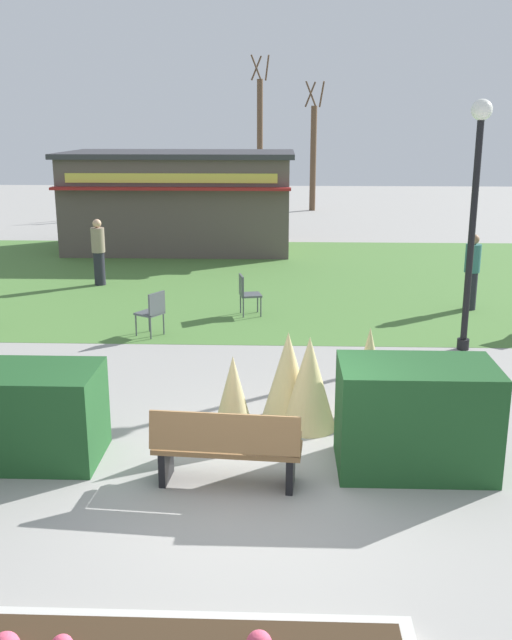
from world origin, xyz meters
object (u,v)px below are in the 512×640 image
Objects in this scene: tree_right_bg at (313,155)px; food_kiosk at (181,200)px; cafe_chair_east at (246,291)px; park_bench at (227,448)px; person_strolling at (472,272)px; cafe_chair_west at (153,310)px; lamppost_mid at (475,198)px; tree_left_bg at (260,141)px; person_standing at (99,252)px; parked_car_west_slot at (187,207)px.

food_kiosk is at bearing -113.92° from tree_right_bg.
tree_right_bg reaches higher than cafe_chair_east.
person_strolling is (4.80, 8.27, 0.38)m from park_bench.
park_bench is 1.95× the size of cafe_chair_west.
lamppost_mid is 23.02m from tree_left_bg.
person_standing is at bearing 147.39° from lamppost_mid.
food_kiosk is 8.25× the size of cafe_chair_west.
lamppost_mid is 0.77× the size of tree_right_bg.
parked_car_west_slot is 7.24m from tree_right_bg.
cafe_chair_west is 1.00× the size of cafe_chair_east.
person_strolling is at bearing 74.19° from lamppost_mid.
lamppost_mid is at bearing -97.58° from person_standing.
cafe_chair_east is at bearing 43.29° from cafe_chair_west.
person_strolling is at bearing -78.78° from person_standing.
cafe_chair_west is at bearing 173.86° from lamppost_mid.
food_kiosk is 5.82m from person_standing.
parked_car_west_slot is at bearing -139.69° from tree_right_bg.
tree_left_bg is (-5.32, 19.63, 2.28)m from person_strolling.
tree_right_bg is (3.89, 20.76, 2.01)m from cafe_chair_west.
lamppost_mid reaches higher than cafe_chair_east.
lamppost_mid is 9.72m from person_standing.
cafe_chair_west is 5.01m from person_standing.
lamppost_mid is at bearing 53.32° from park_bench.
person_standing is (-8.02, 5.13, -1.91)m from lamppost_mid.
cafe_chair_east is 14.94m from parked_car_west_slot.
lamppost_mid is (3.96, 5.32, 2.30)m from park_bench.
tree_right_bg is at bearing 95.26° from lamppost_mid.
person_strolling is (0.84, 2.96, -1.91)m from lamppost_mid.
food_kiosk is at bearing -84.24° from parked_car_west_slot.
cafe_chair_west is at bearing -85.31° from food_kiosk.
lamppost_mid is at bearing -84.74° from tree_right_bg.
lamppost_mid is 2.62× the size of person_standing.
tree_right_bg reaches higher than parked_car_west_slot.
parked_car_west_slot is (0.72, 11.73, -0.22)m from person_standing.
person_standing is 0.40× the size of parked_car_west_slot.
cafe_chair_west is 7.09m from person_strolling.
cafe_chair_west is at bearing -129.25° from person_standing.
food_kiosk is 1.73× the size of parked_car_west_slot.
cafe_chair_east is at bearing -101.20° from person_standing.
lamppost_mid is at bearing -78.78° from tree_left_bg.
cafe_chair_west is at bearing 107.65° from park_bench.
park_bench is 1.03× the size of person_standing.
park_bench is at bearing -81.44° from parked_car_west_slot.
person_strolling reaches higher than cafe_chair_west.
parked_car_west_slot is at bearing 95.09° from cafe_chair_west.
tree_right_bg is (-2.81, 18.43, 1.67)m from person_strolling.
food_kiosk is 8.25× the size of cafe_chair_east.
parked_car_west_slot is at bearing 102.32° from cafe_chair_east.
lamppost_mid is at bearing 5.78° from person_strolling.
parked_car_west_slot is (-0.62, 6.11, -0.93)m from food_kiosk.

